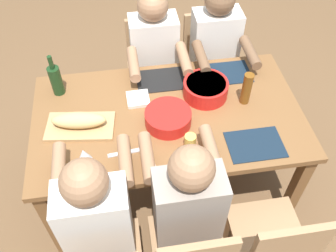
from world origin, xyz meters
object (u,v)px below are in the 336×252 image
object	(u,v)px
serving_bowl_greens	(168,117)
diner_far_center	(155,58)
dining_table	(168,123)
beer_bottle	(247,89)
napkin_stack	(138,99)
bread_loaf	(79,120)
diner_far_right	(216,52)
cup_near_center	(190,141)
wine_glass	(84,156)
chair_near_right	(274,243)
diner_near_center	(186,205)
chair_far_right	(208,59)
cutting_board	(80,126)
wine_bottle	(56,80)
serving_bowl_salad	(206,88)
chair_far_center	(153,65)
diner_near_left	(97,218)

from	to	relation	value
serving_bowl_greens	diner_far_center	bearing A→B (deg)	89.11
dining_table	beer_bottle	bearing A→B (deg)	4.14
beer_bottle	napkin_stack	xyz separation A→B (m)	(-0.66, 0.11, -0.10)
bread_loaf	napkin_stack	bearing A→B (deg)	25.95
diner_far_right	cup_near_center	xyz separation A→B (m)	(-0.37, -0.88, 0.09)
serving_bowl_greens	wine_glass	xyz separation A→B (m)	(-0.48, -0.26, 0.06)
chair_near_right	diner_near_center	bearing A→B (deg)	158.08
dining_table	chair_far_right	distance (m)	0.93
cutting_board	bread_loaf	xyz separation A→B (m)	(0.00, 0.00, 0.06)
bread_loaf	wine_bottle	bearing A→B (deg)	112.22
diner_far_right	diner_near_center	distance (m)	1.31
chair_far_right	napkin_stack	size ratio (longest dim) A/B	6.07
wine_glass	dining_table	bearing A→B (deg)	34.04
bread_loaf	chair_far_right	bearing A→B (deg)	39.80
wine_bottle	beer_bottle	bearing A→B (deg)	-12.96
serving_bowl_salad	wine_bottle	distance (m)	0.95
chair_near_right	cutting_board	xyz separation A→B (m)	(-0.99, 0.77, 0.27)
beer_bottle	cutting_board	bearing A→B (deg)	-176.50
bread_loaf	wine_bottle	xyz separation A→B (m)	(-0.13, 0.33, 0.04)
wine_glass	diner_far_right	bearing A→B (deg)	44.90
chair_far_center	serving_bowl_salad	xyz separation A→B (m)	(0.26, -0.67, 0.32)
chair_far_center	wine_bottle	world-z (taller)	wine_bottle
cup_near_center	diner_near_left	bearing A→B (deg)	-147.52
diner_far_center	dining_table	bearing A→B (deg)	-90.00
dining_table	beer_bottle	size ratio (longest dim) A/B	7.54
dining_table	bread_loaf	distance (m)	0.55
serving_bowl_greens	wine_glass	world-z (taller)	wine_glass
serving_bowl_greens	wine_glass	bearing A→B (deg)	-151.49
diner_far_right	wine_bottle	bearing A→B (deg)	-164.58
diner_near_left	chair_far_center	bearing A→B (deg)	72.06
beer_bottle	cup_near_center	bearing A→B (deg)	-143.42
beer_bottle	wine_glass	distance (m)	1.05
diner_near_left	wine_glass	bearing A→B (deg)	97.48
dining_table	serving_bowl_salad	size ratio (longest dim) A/B	5.82
diner_far_center	beer_bottle	xyz separation A→B (m)	(0.49, -0.58, 0.15)
chair_far_right	diner_near_center	xyz separation A→B (m)	(-0.46, -1.41, 0.21)
diner_near_left	diner_far_center	bearing A→B (deg)	69.58
diner_far_center	chair_near_right	bearing A→B (deg)	-72.06
cutting_board	diner_far_right	bearing A→B (deg)	32.92
diner_far_right	wine_glass	world-z (taller)	diner_far_right
diner_far_center	wine_glass	xyz separation A→B (m)	(-0.49, -0.95, 0.16)
dining_table	chair_near_right	bearing A→B (deg)	-60.20
serving_bowl_greens	serving_bowl_salad	bearing A→B (deg)	36.52
diner_near_left	chair_near_right	bearing A→B (deg)	-11.38
dining_table	serving_bowl_salad	bearing A→B (deg)	26.54
diner_near_center	bread_loaf	bearing A→B (deg)	132.25
cutting_board	napkin_stack	distance (m)	0.40
bread_loaf	wine_glass	bearing A→B (deg)	-82.70
chair_far_center	cutting_board	bearing A→B (deg)	-122.88
diner_far_center	chair_far_right	bearing A→B (deg)	21.92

